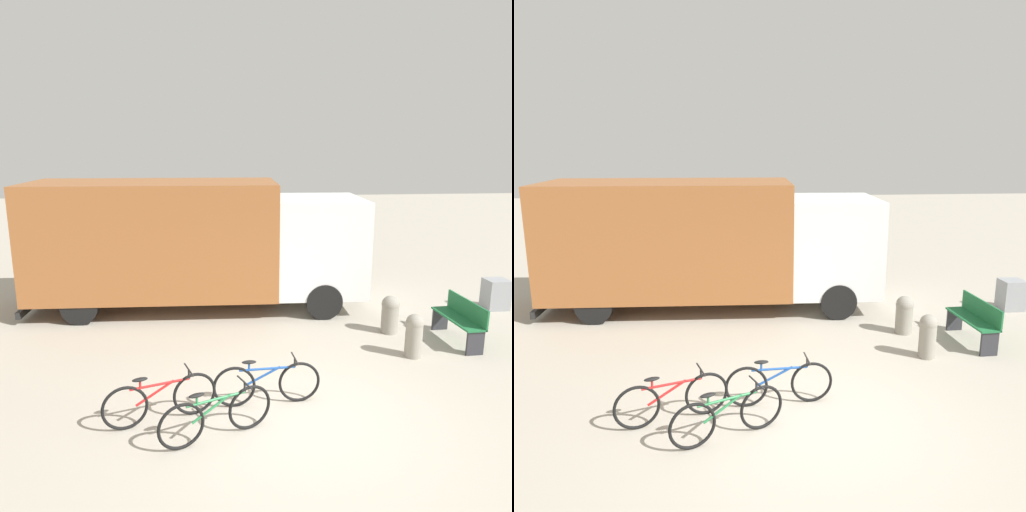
# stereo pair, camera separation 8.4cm
# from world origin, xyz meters

# --- Properties ---
(ground_plane) EXTENTS (60.00, 60.00, 0.00)m
(ground_plane) POSITION_xyz_m (0.00, 0.00, 0.00)
(ground_plane) COLOR #A8A091
(delivery_truck) EXTENTS (7.89, 2.58, 3.03)m
(delivery_truck) POSITION_xyz_m (-1.66, 5.29, 1.65)
(delivery_truck) COLOR #99592D
(delivery_truck) RESTS_ON ground
(park_bench) EXTENTS (0.46, 1.44, 0.87)m
(park_bench) POSITION_xyz_m (3.68, 2.58, 0.48)
(park_bench) COLOR #1E6638
(park_bench) RESTS_ON ground
(bicycle_near) EXTENTS (1.59, 0.63, 0.74)m
(bicycle_near) POSITION_xyz_m (-2.03, 0.18, 0.35)
(bicycle_near) COLOR black
(bicycle_near) RESTS_ON ground
(bicycle_middle) EXTENTS (1.55, 0.71, 0.74)m
(bicycle_middle) POSITION_xyz_m (-1.25, -0.32, 0.35)
(bicycle_middle) COLOR black
(bicycle_middle) RESTS_ON ground
(bicycle_far) EXTENTS (1.66, 0.44, 0.74)m
(bicycle_far) POSITION_xyz_m (-0.46, 0.52, 0.35)
(bicycle_far) COLOR black
(bicycle_far) RESTS_ON ground
(bollard_near_bench) EXTENTS (0.33, 0.33, 0.84)m
(bollard_near_bench) POSITION_xyz_m (2.46, 1.97, 0.45)
(bollard_near_bench) COLOR gray
(bollard_near_bench) RESTS_ON ground
(bollard_far_bench) EXTENTS (0.37, 0.37, 0.80)m
(bollard_far_bench) POSITION_xyz_m (2.45, 3.18, 0.43)
(bollard_far_bench) COLOR gray
(bollard_far_bench) RESTS_ON ground
(utility_box) EXTENTS (0.52, 0.48, 0.72)m
(utility_box) POSITION_xyz_m (5.53, 4.42, 0.36)
(utility_box) COLOR gray
(utility_box) RESTS_ON ground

